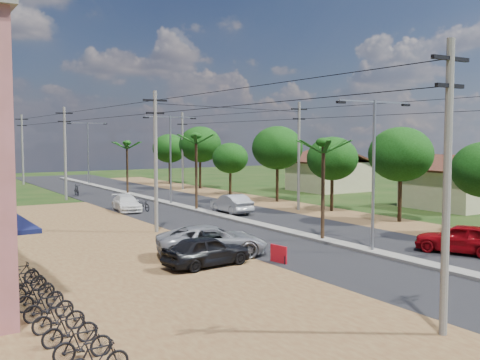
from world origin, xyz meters
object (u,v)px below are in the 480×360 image
object	(u,v)px
car_silver_mid	(231,204)
roadside_sign	(279,254)
car_parked_dark	(206,251)
car_red_near	(461,239)
parked_scooter_row	(49,307)
car_parked_silver	(212,242)
car_white_far	(127,204)

from	to	relation	value
car_silver_mid	roadside_sign	bearing A→B (deg)	68.88
car_silver_mid	car_parked_dark	size ratio (longest dim) A/B	1.07
car_red_near	parked_scooter_row	world-z (taller)	car_red_near
car_parked_dark	parked_scooter_row	xyz separation A→B (m)	(-8.15, -4.18, -0.23)
car_parked_silver	parked_scooter_row	world-z (taller)	car_parked_silver
car_red_near	car_silver_mid	world-z (taller)	car_red_near
car_white_far	car_silver_mid	bearing A→B (deg)	-32.41
car_white_far	roadside_sign	bearing A→B (deg)	-83.71
car_white_far	roadside_sign	xyz separation A→B (m)	(-0.50, -22.07, -0.21)
car_red_near	car_parked_dark	bearing A→B (deg)	-43.20
car_parked_silver	car_parked_dark	size ratio (longest dim) A/B	1.32
car_parked_silver	car_parked_dark	xyz separation A→B (m)	(-1.31, -1.82, -0.05)
roadside_sign	parked_scooter_row	world-z (taller)	parked_scooter_row
car_white_far	roadside_sign	distance (m)	22.08
car_white_far	parked_scooter_row	distance (m)	27.77
parked_scooter_row	car_red_near	bearing A→B (deg)	-0.71
car_parked_silver	car_red_near	bearing A→B (deg)	-101.39
car_parked_dark	parked_scooter_row	size ratio (longest dim) A/B	0.39
car_silver_mid	car_parked_silver	xyz separation A→B (m)	(-9.17, -13.46, 0.03)
car_white_far	car_parked_silver	world-z (taller)	car_parked_silver
car_parked_silver	roadside_sign	xyz separation A→B (m)	(2.00, -3.01, -0.35)
car_white_far	car_red_near	bearing A→B (deg)	-63.15
car_red_near	car_parked_silver	xyz separation A→B (m)	(-11.35, 6.25, -0.00)
car_silver_mid	roadside_sign	xyz separation A→B (m)	(-7.17, -16.47, -0.32)
car_parked_dark	parked_scooter_row	distance (m)	9.16
car_white_far	parked_scooter_row	size ratio (longest dim) A/B	0.41
car_red_near	roadside_sign	size ratio (longest dim) A/B	4.37
car_white_far	car_parked_silver	distance (m)	19.23
car_red_near	roadside_sign	xyz separation A→B (m)	(-9.35, 3.24, -0.35)
roadside_sign	car_red_near	bearing A→B (deg)	-28.91
car_silver_mid	parked_scooter_row	world-z (taller)	car_silver_mid
car_parked_silver	car_white_far	bearing A→B (deg)	10.01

